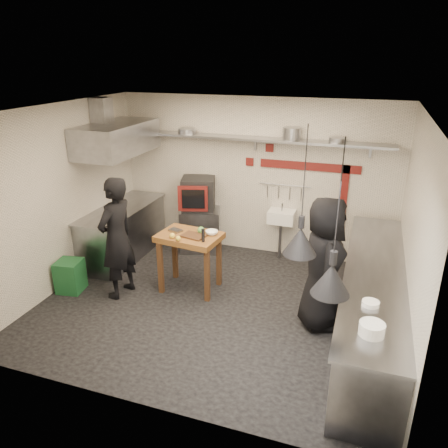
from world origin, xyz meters
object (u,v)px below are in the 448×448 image
(green_bin, at_px, (70,276))
(prep_table, at_px, (190,262))
(combi_oven, at_px, (198,193))
(chef_right, at_px, (324,264))
(oven_stand, at_px, (201,229))
(chef_left, at_px, (117,238))

(green_bin, height_order, prep_table, prep_table)
(combi_oven, distance_m, chef_right, 3.05)
(green_bin, bearing_deg, oven_stand, 58.03)
(chef_left, bearing_deg, combi_oven, 174.45)
(combi_oven, bearing_deg, green_bin, -138.16)
(prep_table, bearing_deg, chef_left, -145.85)
(oven_stand, distance_m, green_bin, 2.52)
(oven_stand, xyz_separation_m, combi_oven, (-0.03, -0.01, 0.69))
(combi_oven, bearing_deg, chef_right, -52.45)
(prep_table, distance_m, chef_right, 2.11)
(green_bin, bearing_deg, prep_table, 20.82)
(combi_oven, xyz_separation_m, chef_left, (-0.51, -1.96, -0.16))
(chef_left, distance_m, chef_right, 2.99)
(prep_table, xyz_separation_m, chef_left, (-0.95, -0.50, 0.47))
(green_bin, relative_size, prep_table, 0.54)
(chef_left, bearing_deg, green_bin, -69.13)
(chef_left, xyz_separation_m, chef_right, (2.98, 0.17, -0.02))
(combi_oven, height_order, chef_right, chef_right)
(combi_oven, height_order, prep_table, combi_oven)
(oven_stand, bearing_deg, chef_right, -52.86)
(combi_oven, distance_m, green_bin, 2.63)
(oven_stand, height_order, chef_left, chef_left)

